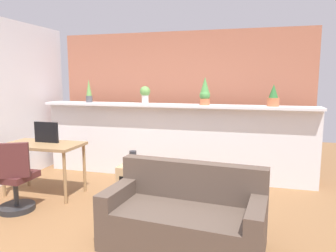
% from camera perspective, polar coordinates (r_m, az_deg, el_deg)
% --- Properties ---
extents(ground_plane, '(12.00, 12.00, 0.00)m').
position_cam_1_polar(ground_plane, '(3.71, -7.39, -18.17)').
color(ground_plane, brown).
extents(divider_wall, '(4.56, 0.16, 1.21)m').
position_cam_1_polar(divider_wall, '(5.33, 0.85, -2.97)').
color(divider_wall, silver).
rests_on(divider_wall, ground).
extents(plant_shelf, '(4.56, 0.39, 0.04)m').
position_cam_1_polar(plant_shelf, '(5.20, 0.75, 3.73)').
color(plant_shelf, silver).
rests_on(plant_shelf, divider_wall).
extents(brick_wall_behind, '(4.56, 0.10, 2.50)m').
position_cam_1_polar(brick_wall_behind, '(5.82, 2.36, 4.39)').
color(brick_wall_behind, '#AD664C').
rests_on(brick_wall_behind, ground).
extents(potted_plant_0, '(0.11, 0.11, 0.40)m').
position_cam_1_polar(potted_plant_0, '(5.77, -14.03, 5.99)').
color(potted_plant_0, '#4C4C51').
rests_on(potted_plant_0, plant_shelf).
extents(potted_plant_1, '(0.17, 0.17, 0.29)m').
position_cam_1_polar(potted_plant_1, '(5.32, -4.14, 5.86)').
color(potted_plant_1, silver).
rests_on(potted_plant_1, plant_shelf).
extents(potted_plant_2, '(0.17, 0.17, 0.44)m').
position_cam_1_polar(potted_plant_2, '(5.04, 6.66, 6.03)').
color(potted_plant_2, '#C66B42').
rests_on(potted_plant_2, plant_shelf).
extents(potted_plant_3, '(0.18, 0.18, 0.33)m').
position_cam_1_polar(potted_plant_3, '(5.03, 18.43, 5.04)').
color(potted_plant_3, '#C66B42').
rests_on(potted_plant_3, plant_shelf).
extents(desk, '(1.10, 0.60, 0.75)m').
position_cam_1_polar(desk, '(4.88, -21.53, -3.91)').
color(desk, '#99754C').
rests_on(desk, ground).
extents(tv_monitor, '(0.37, 0.04, 0.30)m').
position_cam_1_polar(tv_monitor, '(4.90, -21.06, -1.06)').
color(tv_monitor, black).
rests_on(tv_monitor, desk).
extents(office_chair, '(0.52, 0.52, 0.91)m').
position_cam_1_polar(office_chair, '(4.43, -25.98, -9.11)').
color(office_chair, '#262628').
rests_on(office_chair, ground).
extents(side_cube_shelf, '(0.40, 0.41, 0.50)m').
position_cam_1_polar(side_cube_shelf, '(4.44, -5.99, -10.12)').
color(side_cube_shelf, tan).
rests_on(side_cube_shelf, ground).
extents(vase_on_shelf, '(0.10, 0.10, 0.20)m').
position_cam_1_polar(vase_on_shelf, '(4.36, -6.33, -5.72)').
color(vase_on_shelf, '#2D2D33').
rests_on(vase_on_shelf, side_cube_shelf).
extents(couch, '(1.62, 0.89, 0.80)m').
position_cam_1_polar(couch, '(3.30, 3.01, -16.21)').
color(couch, brown).
rests_on(couch, ground).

